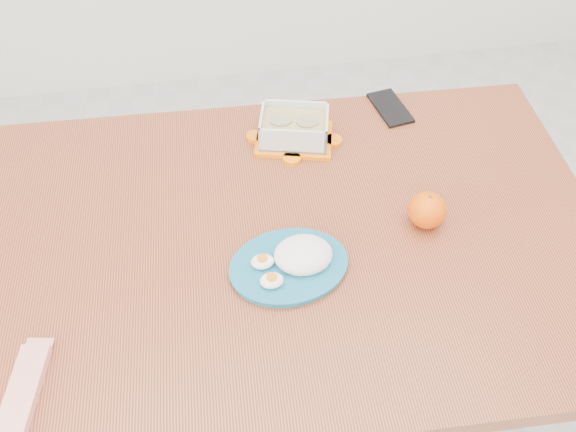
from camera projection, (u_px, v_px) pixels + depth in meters
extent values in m
cube|color=#9B4A2B|center=(288.00, 242.00, 1.31)|extent=(1.34, 0.92, 0.04)
cylinder|color=brown|center=(61.00, 248.00, 1.79)|extent=(0.06, 0.06, 0.71)
cylinder|color=brown|center=(470.00, 208.00, 1.89)|extent=(0.06, 0.06, 0.71)
cube|color=orange|center=(294.00, 139.00, 1.49)|extent=(0.20, 0.17, 0.01)
cube|color=silver|center=(294.00, 126.00, 1.46)|extent=(0.18, 0.14, 0.06)
cube|color=tan|center=(294.00, 128.00, 1.47)|extent=(0.16, 0.13, 0.04)
cylinder|color=tan|center=(281.00, 123.00, 1.46)|extent=(0.06, 0.06, 0.02)
cylinder|color=tan|center=(307.00, 124.00, 1.45)|extent=(0.06, 0.06, 0.02)
sphere|color=#E25A04|center=(427.00, 210.00, 1.29)|extent=(0.08, 0.08, 0.08)
cylinder|color=#186887|center=(289.00, 267.00, 1.23)|extent=(0.26, 0.26, 0.01)
ellipsoid|color=white|center=(303.00, 251.00, 1.22)|extent=(0.13, 0.11, 0.05)
ellipsoid|color=white|center=(262.00, 262.00, 1.22)|extent=(0.05, 0.04, 0.02)
ellipsoid|color=white|center=(272.00, 281.00, 1.19)|extent=(0.05, 0.04, 0.02)
cube|color=red|center=(20.00, 401.00, 1.05)|extent=(0.09, 0.21, 0.02)
cube|color=black|center=(390.00, 108.00, 1.57)|extent=(0.09, 0.14, 0.01)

